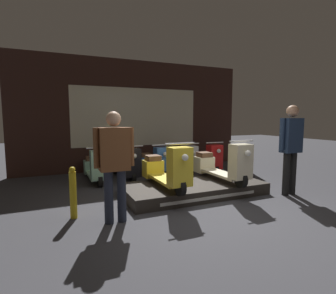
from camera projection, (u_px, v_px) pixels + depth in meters
ground_plane at (214, 213)px, 4.21m from camera, size 30.00×30.00×0.00m
shop_wall_back at (137, 115)px, 7.82m from camera, size 6.88×0.09×3.20m
display_platform at (194, 189)px, 5.24m from camera, size 2.79×1.26×0.23m
scooter_display_left at (166, 170)px, 4.88m from camera, size 0.53×1.70×0.89m
scooter_display_right at (222, 165)px, 5.38m from camera, size 0.53×1.70×0.89m
scooter_backrow_0 at (95, 167)px, 6.30m from camera, size 0.53×1.70×0.89m
scooter_backrow_1 at (126, 165)px, 6.60m from camera, size 0.53×1.70×0.89m
scooter_backrow_2 at (154, 163)px, 6.90m from camera, size 0.53×1.70×0.89m
scooter_backrow_3 at (180, 161)px, 7.20m from camera, size 0.53×1.70×0.89m
scooter_backrow_4 at (203, 159)px, 7.50m from camera, size 0.53×1.70×0.89m
person_left_browsing at (114, 158)px, 3.74m from camera, size 0.58×0.24×1.61m
person_right_browsing at (291, 143)px, 5.11m from camera, size 0.56×0.23×1.77m
street_bollard at (73, 193)px, 3.95m from camera, size 0.10×0.10×0.80m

